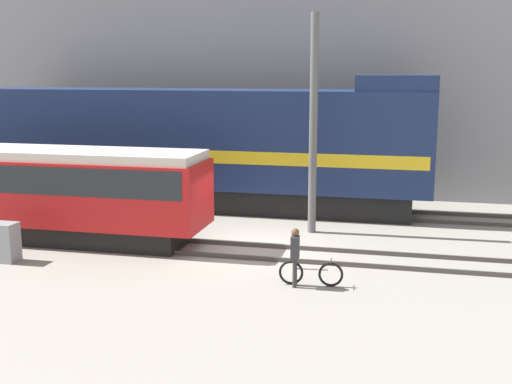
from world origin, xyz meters
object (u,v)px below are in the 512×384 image
bicycle (311,273)px  utility_pole_left (313,125)px  person (295,252)px  signal_box (6,242)px  streetcar (32,188)px  freight_locomotive (205,147)px

bicycle → utility_pole_left: 6.78m
person → utility_pole_left: (-0.41, 5.93, 2.86)m
person → signal_box: bearing=178.3°
utility_pole_left → signal_box: (-8.56, -5.68, -3.24)m
streetcar → person: streetcar is taller
freight_locomotive → bicycle: size_ratio=10.72×
utility_pole_left → signal_box: bearing=-146.4°
bicycle → utility_pole_left: bearing=98.1°
streetcar → utility_pole_left: (9.19, 3.12, 2.04)m
streetcar → person: (9.60, -2.81, -0.82)m
utility_pole_left → bicycle: bearing=-81.9°
person → signal_box: person is taller
signal_box → bicycle: bearing=-0.5°
signal_box → person: bearing=-1.7°
streetcar → person: bearing=-16.3°
signal_box → utility_pole_left: bearing=33.6°
freight_locomotive → utility_pole_left: size_ratio=2.44×
person → signal_box: 8.98m
bicycle → person: (-0.41, -0.18, 0.64)m
person → signal_box: (-8.97, 0.26, -0.38)m
streetcar → bicycle: bearing=-14.7°
bicycle → streetcar: bearing=165.3°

